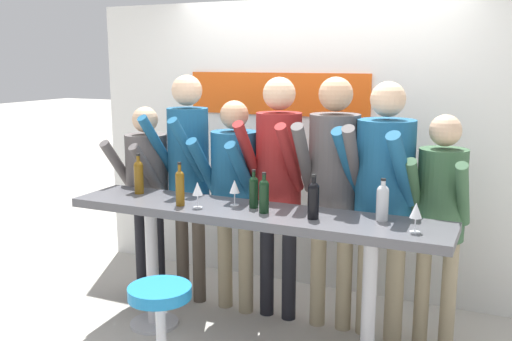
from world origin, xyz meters
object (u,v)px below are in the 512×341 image
object	(u,v)px
person_right	(384,184)
wine_bottle_2	(313,198)
wine_bottle_0	(264,194)
wine_glass_1	(198,190)
person_left	(188,161)
person_center	(278,170)
person_far_left	(146,181)
bar_stool	(161,323)
person_center_left	(234,183)
wine_glass_2	(235,187)
wine_bottle_4	(180,186)
wine_bottle_5	(254,190)
person_center_right	(333,175)
person_far_right	(440,205)
tasting_table	(251,232)
wine_glass_0	(416,211)
wine_bottle_3	(383,201)
wine_bottle_1	(139,175)

from	to	relation	value
person_right	wine_bottle_2	world-z (taller)	person_right
wine_bottle_0	wine_glass_1	world-z (taller)	wine_bottle_0
person_left	person_center	world-z (taller)	person_left
person_far_left	wine_bottle_2	bearing A→B (deg)	-7.39
bar_stool	person_right	bearing A→B (deg)	50.16
person_center_left	wine_bottle_0	bearing A→B (deg)	-40.04
person_left	wine_glass_2	world-z (taller)	person_left
wine_bottle_4	wine_bottle_5	xyz separation A→B (m)	(0.48, 0.16, -0.02)
person_center	person_far_left	bearing A→B (deg)	-175.16
person_far_left	person_center_left	size ratio (longest dim) A/B	0.96
wine_bottle_0	wine_glass_1	size ratio (longest dim) A/B	1.51
person_center_right	person_far_right	size ratio (longest dim) A/B	1.15
person_far_left	person_left	xyz separation A→B (m)	(0.35, 0.08, 0.18)
tasting_table	wine_glass_0	distance (m)	1.11
person_center	wine_glass_2	world-z (taller)	person_center
person_left	wine_bottle_3	xyz separation A→B (m)	(1.65, -0.43, -0.06)
tasting_table	wine_glass_0	xyz separation A→B (m)	(1.07, -0.08, 0.28)
wine_bottle_2	bar_stool	bearing A→B (deg)	-135.71
person_left	tasting_table	bearing A→B (deg)	-22.87
wine_glass_0	person_center_right	bearing A→B (deg)	138.52
tasting_table	wine_bottle_5	distance (m)	0.28
tasting_table	wine_bottle_0	size ratio (longest dim) A/B	9.72
wine_bottle_0	wine_glass_1	distance (m)	0.46
wine_bottle_2	wine_bottle_4	xyz separation A→B (m)	(-0.93, -0.06, 0.00)
person_center	wine_glass_2	bearing A→B (deg)	-104.52
tasting_table	bar_stool	distance (m)	0.85
tasting_table	wine_bottle_1	distance (m)	1.00
wine_bottle_1	tasting_table	bearing A→B (deg)	-4.67
bar_stool	wine_glass_1	bearing A→B (deg)	98.75
wine_bottle_0	wine_glass_2	bearing A→B (deg)	159.92
wine_bottle_0	wine_bottle_4	size ratio (longest dim) A/B	0.89
person_right	wine_bottle_0	xyz separation A→B (m)	(-0.65, -0.54, -0.02)
person_right	wine_bottle_5	distance (m)	0.89
person_center_right	wine_bottle_0	size ratio (longest dim) A/B	6.90
bar_stool	wine_bottle_4	xyz separation A→B (m)	(-0.23, 0.62, 0.67)
person_center_left	wine_bottle_3	bearing A→B (deg)	-10.32
person_far_right	wine_glass_0	world-z (taller)	person_far_right
wine_bottle_0	wine_glass_0	bearing A→B (deg)	-2.17
wine_bottle_5	person_center_left	bearing A→B (deg)	129.81
wine_glass_1	wine_glass_0	bearing A→B (deg)	1.24
wine_bottle_2	wine_glass_0	distance (m)	0.63
wine_bottle_0	person_far_right	bearing A→B (deg)	29.51
person_right	wine_bottle_1	world-z (taller)	person_right
tasting_table	person_center	distance (m)	0.61
person_far_right	wine_glass_0	bearing A→B (deg)	-93.56
bar_stool	wine_bottle_2	xyz separation A→B (m)	(0.69, 0.68, 0.67)
wine_bottle_5	wine_glass_2	size ratio (longest dim) A/B	1.47
person_center_right	wine_bottle_1	xyz separation A→B (m)	(-1.35, -0.44, -0.03)
person_far_right	wine_bottle_5	world-z (taller)	person_far_right
person_left	person_center_right	xyz separation A→B (m)	(1.20, -0.01, -0.01)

